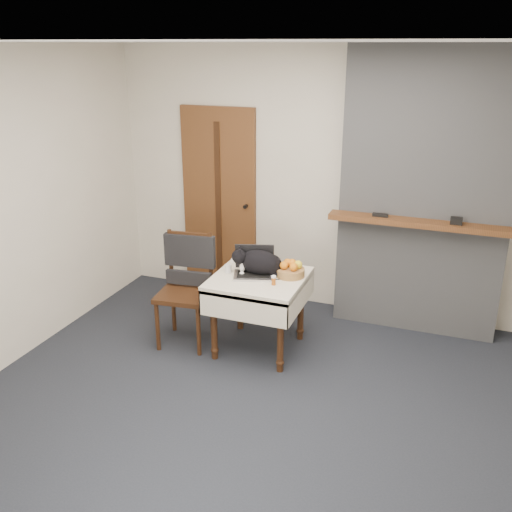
{
  "coord_description": "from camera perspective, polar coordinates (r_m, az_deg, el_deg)",
  "views": [
    {
      "loc": [
        1.23,
        -3.4,
        2.59
      ],
      "look_at": [
        -0.35,
        0.81,
        0.91
      ],
      "focal_mm": 40.0,
      "sensor_mm": 36.0,
      "label": 1
    }
  ],
  "objects": [
    {
      "name": "laptop",
      "position": [
        4.95,
        -0.19,
        -1.16
      ],
      "size": [
        0.41,
        0.38,
        0.25
      ],
      "rotation": [
        0.0,
        0.0,
        0.31
      ],
      "color": "#B7B7BC",
      "rests_on": "side_table"
    },
    {
      "name": "pill_bottle",
      "position": [
        4.75,
        1.77,
        -2.43
      ],
      "size": [
        0.04,
        0.04,
        0.08
      ],
      "color": "#9B4A13",
      "rests_on": "side_table"
    },
    {
      "name": "room_shell",
      "position": [
        4.14,
        2.86,
        8.95
      ],
      "size": [
        4.52,
        4.01,
        2.61
      ],
      "color": "beige",
      "rests_on": "ground"
    },
    {
      "name": "cream_jar",
      "position": [
        5.01,
        -2.81,
        -1.25
      ],
      "size": [
        0.06,
        0.06,
        0.07
      ],
      "primitive_type": "cylinder",
      "color": "silver",
      "rests_on": "side_table"
    },
    {
      "name": "side_table",
      "position": [
        4.97,
        0.29,
        -3.28
      ],
      "size": [
        0.78,
        0.78,
        0.7
      ],
      "color": "#331D0E",
      "rests_on": "ground"
    },
    {
      "name": "fruit_basket",
      "position": [
        4.93,
        3.48,
        -1.39
      ],
      "size": [
        0.25,
        0.25,
        0.14
      ],
      "color": "#A58242",
      "rests_on": "side_table"
    },
    {
      "name": "chair",
      "position": [
        5.18,
        -6.86,
        -1.69
      ],
      "size": [
        0.51,
        0.5,
        1.02
      ],
      "rotation": [
        0.0,
        0.0,
        0.12
      ],
      "color": "#331D0E",
      "rests_on": "ground"
    },
    {
      "name": "door",
      "position": [
        6.11,
        -3.68,
        5.37
      ],
      "size": [
        0.82,
        0.1,
        2.0
      ],
      "color": "brown",
      "rests_on": "ground"
    },
    {
      "name": "desk_clutter",
      "position": [
        4.91,
        2.1,
        -2.11
      ],
      "size": [
        0.13,
        0.04,
        0.01
      ],
      "primitive_type": "cube",
      "rotation": [
        0.0,
        0.0,
        0.19
      ],
      "color": "black",
      "rests_on": "side_table"
    },
    {
      "name": "ground",
      "position": [
        4.45,
        0.55,
        -15.11
      ],
      "size": [
        4.5,
        4.5,
        0.0
      ],
      "primitive_type": "plane",
      "color": "black",
      "rests_on": "ground"
    },
    {
      "name": "chimney",
      "position": [
        5.42,
        16.51,
        5.84
      ],
      "size": [
        1.62,
        0.48,
        2.6
      ],
      "color": "gray",
      "rests_on": "ground"
    },
    {
      "name": "cat",
      "position": [
        4.93,
        0.41,
        -0.67
      ],
      "size": [
        0.54,
        0.31,
        0.25
      ],
      "rotation": [
        0.0,
        0.0,
        0.34
      ],
      "color": "black",
      "rests_on": "side_table"
    }
  ]
}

